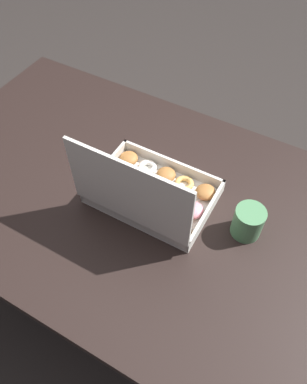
# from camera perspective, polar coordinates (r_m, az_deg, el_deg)

# --- Properties ---
(ground_plane) EXTENTS (8.00, 8.00, 0.00)m
(ground_plane) POSITION_cam_1_polar(r_m,az_deg,el_deg) (1.68, -2.21, -15.98)
(ground_plane) COLOR #2D2826
(dining_table) EXTENTS (1.27, 0.79, 0.75)m
(dining_table) POSITION_cam_1_polar(r_m,az_deg,el_deg) (1.10, -3.24, -3.37)
(dining_table) COLOR black
(dining_table) RESTS_ON ground_plane
(donut_box) EXTENTS (0.32, 0.23, 0.24)m
(donut_box) POSITION_cam_1_polar(r_m,az_deg,el_deg) (0.96, -0.89, 0.01)
(donut_box) COLOR silver
(donut_box) RESTS_ON dining_table
(coffee_mug) EXTENTS (0.07, 0.07, 0.08)m
(coffee_mug) POSITION_cam_1_polar(r_m,az_deg,el_deg) (0.94, 14.22, -4.39)
(coffee_mug) COLOR #4C8456
(coffee_mug) RESTS_ON dining_table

